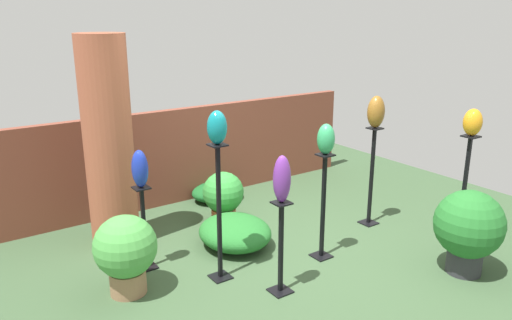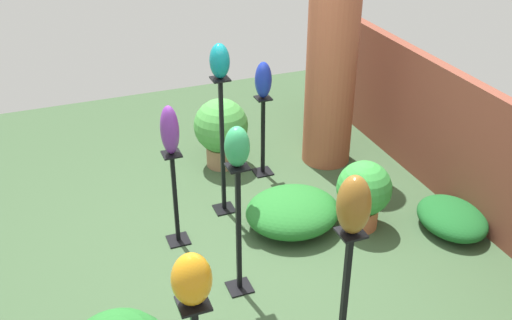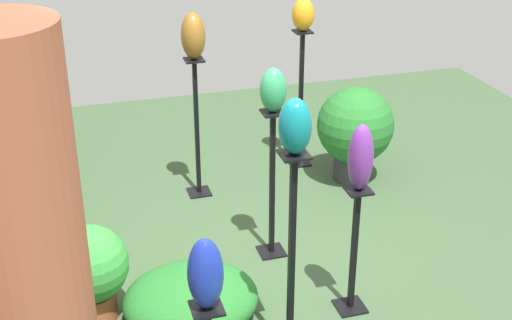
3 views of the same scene
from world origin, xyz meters
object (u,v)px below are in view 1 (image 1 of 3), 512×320
at_px(pedestal_cobalt, 144,232).
at_px(art_vase_jade, 326,139).
at_px(pedestal_violet, 281,252).
at_px(pedestal_bronze, 371,181).
at_px(art_vase_violet, 282,179).
at_px(pedestal_jade, 323,211).
at_px(brick_pillar, 108,143).
at_px(pedestal_amber, 463,198).
at_px(potted_plant_back_center, 469,227).
at_px(art_vase_bronze, 376,112).
at_px(art_vase_amber, 473,122).
at_px(potted_plant_mid_left, 223,195).
at_px(art_vase_cobalt, 140,169).
at_px(pedestal_teal, 219,219).
at_px(potted_plant_mid_right, 126,251).
at_px(art_vase_teal, 217,127).

xyz_separation_m(pedestal_cobalt, art_vase_jade, (1.70, -0.88, 0.94)).
relative_size(pedestal_violet, pedestal_cobalt, 1.03).
distance_m(pedestal_bronze, art_vase_violet, 2.12).
distance_m(pedestal_jade, art_vase_violet, 1.07).
xyz_separation_m(pedestal_violet, art_vase_jade, (0.82, 0.31, 0.93)).
relative_size(pedestal_jade, art_vase_jade, 3.66).
relative_size(brick_pillar, pedestal_jade, 2.03).
distance_m(pedestal_violet, pedestal_jade, 0.89).
bearing_deg(pedestal_cobalt, pedestal_bronze, -11.06).
bearing_deg(pedestal_bronze, art_vase_jade, -163.43).
distance_m(pedestal_amber, art_vase_jade, 1.77).
xyz_separation_m(pedestal_amber, pedestal_bronze, (-0.32, 1.07, -0.03)).
bearing_deg(potted_plant_back_center, art_vase_violet, 156.18).
relative_size(pedestal_amber, art_vase_bronze, 3.41).
height_order(art_vase_amber, potted_plant_mid_left, art_vase_amber).
bearing_deg(art_vase_cobalt, pedestal_teal, -49.59).
distance_m(pedestal_bronze, art_vase_amber, 1.44).
height_order(brick_pillar, potted_plant_mid_right, brick_pillar).
distance_m(pedestal_violet, art_vase_bronze, 2.29).
relative_size(brick_pillar, potted_plant_back_center, 2.68).
relative_size(art_vase_jade, art_vase_teal, 1.00).
relative_size(pedestal_bronze, art_vase_jade, 3.90).
distance_m(pedestal_violet, potted_plant_back_center, 1.98).
relative_size(pedestal_teal, potted_plant_mid_right, 1.78).
xyz_separation_m(art_vase_amber, art_vase_jade, (-1.43, 0.74, -0.13)).
xyz_separation_m(art_vase_cobalt, potted_plant_back_center, (2.68, -1.99, -0.60)).
bearing_deg(pedestal_jade, art_vase_jade, 0.00).
xyz_separation_m(pedestal_amber, art_vase_cobalt, (-3.13, 1.62, 0.49)).
distance_m(pedestal_amber, pedestal_violet, 2.30).
relative_size(pedestal_jade, potted_plant_mid_left, 1.72).
bearing_deg(pedestal_teal, potted_plant_mid_left, 57.10).
height_order(pedestal_bronze, art_vase_violet, art_vase_violet).
distance_m(brick_pillar, pedestal_cobalt, 1.13).
relative_size(art_vase_amber, art_vase_cobalt, 0.76).
height_order(art_vase_jade, potted_plant_mid_right, art_vase_jade).
bearing_deg(pedestal_jade, art_vase_amber, -27.29).
bearing_deg(art_vase_cobalt, pedestal_violet, -53.77).
xyz_separation_m(pedestal_teal, potted_plant_mid_left, (0.74, 1.14, -0.27)).
relative_size(art_vase_jade, art_vase_cobalt, 0.83).
height_order(art_vase_jade, art_vase_cobalt, art_vase_jade).
bearing_deg(art_vase_jade, pedestal_violet, -159.02).
bearing_deg(potted_plant_mid_right, art_vase_violet, -34.37).
relative_size(pedestal_amber, art_vase_amber, 4.50).
distance_m(pedestal_violet, pedestal_cobalt, 1.48).
relative_size(art_vase_cobalt, potted_plant_mid_left, 0.57).
relative_size(pedestal_violet, art_vase_teal, 2.89).
relative_size(pedestal_teal, art_vase_amber, 4.78).
relative_size(pedestal_jade, art_vase_teal, 3.68).
relative_size(pedestal_teal, art_vase_teal, 4.39).
relative_size(art_vase_teal, potted_plant_mid_right, 0.41).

